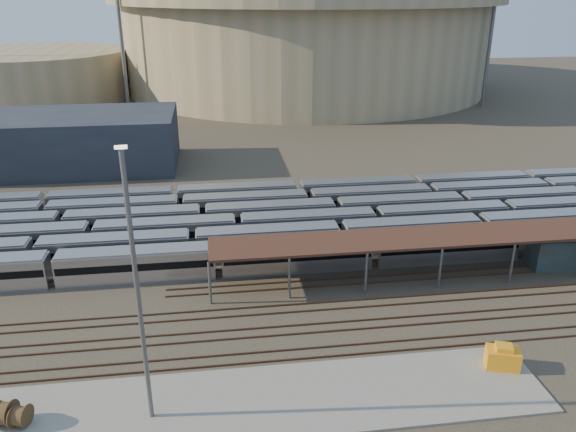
% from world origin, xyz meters
% --- Properties ---
extents(ground, '(420.00, 420.00, 0.00)m').
position_xyz_m(ground, '(0.00, 0.00, 0.00)').
color(ground, '#383026').
rests_on(ground, ground).
extents(apron, '(50.00, 9.00, 0.20)m').
position_xyz_m(apron, '(-5.00, -15.00, 0.10)').
color(apron, gray).
rests_on(apron, ground).
extents(subway_trains, '(129.57, 23.90, 3.60)m').
position_xyz_m(subway_trains, '(0.22, 18.50, 1.80)').
color(subway_trains, '#B1B1B6').
rests_on(subway_trains, ground).
extents(inspection_shed, '(60.30, 6.00, 5.30)m').
position_xyz_m(inspection_shed, '(22.00, 4.00, 4.98)').
color(inspection_shed, slate).
rests_on(inspection_shed, ground).
extents(empty_tracks, '(170.00, 9.62, 0.18)m').
position_xyz_m(empty_tracks, '(0.00, -5.00, 0.09)').
color(empty_tracks, '#4C3323').
rests_on(empty_tracks, ground).
extents(stadium, '(124.00, 124.00, 32.50)m').
position_xyz_m(stadium, '(25.00, 140.00, 16.47)').
color(stadium, gray).
rests_on(stadium, ground).
extents(secondary_arena, '(56.00, 56.00, 14.00)m').
position_xyz_m(secondary_arena, '(-60.00, 130.00, 7.00)').
color(secondary_arena, gray).
rests_on(secondary_arena, ground).
extents(service_building, '(42.00, 20.00, 10.00)m').
position_xyz_m(service_building, '(-35.00, 55.00, 5.00)').
color(service_building, '#1E232D').
rests_on(service_building, ground).
extents(floodlight_0, '(4.00, 1.00, 38.40)m').
position_xyz_m(floodlight_0, '(-30.00, 110.00, 20.65)').
color(floodlight_0, slate).
rests_on(floodlight_0, ground).
extents(floodlight_2, '(4.00, 1.00, 38.40)m').
position_xyz_m(floodlight_2, '(70.00, 100.00, 20.65)').
color(floodlight_2, slate).
rests_on(floodlight_2, ground).
extents(floodlight_3, '(4.00, 1.00, 38.40)m').
position_xyz_m(floodlight_3, '(-10.00, 160.00, 20.65)').
color(floodlight_3, slate).
rests_on(floodlight_3, ground).
extents(cable_reel_west, '(1.68, 2.30, 2.06)m').
position_xyz_m(cable_reel_west, '(-23.96, -14.97, 1.23)').
color(cable_reel_west, brown).
rests_on(cable_reel_west, apron).
extents(cable_reel_east, '(1.47, 2.01, 1.80)m').
position_xyz_m(cable_reel_east, '(-22.69, -15.31, 1.10)').
color(cable_reel_east, brown).
rests_on(cable_reel_east, apron).
extents(yard_light_pole, '(0.82, 0.36, 22.09)m').
position_xyz_m(yard_light_pole, '(-12.79, -15.61, 11.33)').
color(yard_light_pole, slate).
rests_on(yard_light_pole, apron).
extents(yellow_equipment, '(3.28, 2.57, 1.80)m').
position_xyz_m(yellow_equipment, '(17.75, -13.44, 1.10)').
color(yellow_equipment, orange).
rests_on(yellow_equipment, apron).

